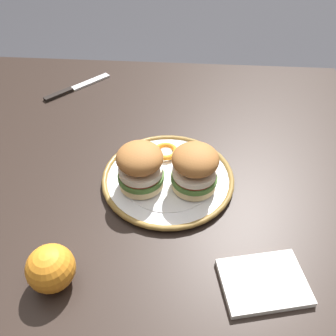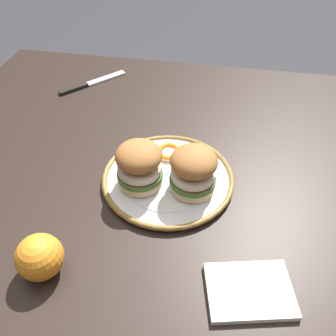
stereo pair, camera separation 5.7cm
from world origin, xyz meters
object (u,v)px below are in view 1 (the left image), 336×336
object	(u,v)px
table_knife	(73,89)
whole_orange	(51,268)
dining_table	(142,202)
sandwich_half_left	(195,168)
dinner_plate	(168,178)
sandwich_half_right	(140,166)

from	to	relation	value
table_knife	whole_orange	bearing A→B (deg)	102.38
dining_table	whole_orange	world-z (taller)	whole_orange
sandwich_half_left	whole_orange	distance (m)	0.33
whole_orange	table_knife	bearing A→B (deg)	-77.62
dining_table	dinner_plate	xyz separation A→B (m)	(-0.06, 0.02, 0.10)
sandwich_half_right	table_knife	xyz separation A→B (m)	(0.26, -0.39, -0.07)
sandwich_half_left	sandwich_half_right	bearing A→B (deg)	1.92
sandwich_half_left	whole_orange	xyz separation A→B (m)	(0.23, 0.23, -0.03)
dinner_plate	sandwich_half_left	xyz separation A→B (m)	(-0.06, 0.03, 0.06)
table_knife	dinner_plate	bearing A→B (deg)	130.63
sandwich_half_right	table_knife	size ratio (longest dim) A/B	0.67
sandwich_half_right	whole_orange	xyz separation A→B (m)	(0.12, 0.23, -0.03)
dining_table	sandwich_half_left	size ratio (longest dim) A/B	11.42
dinner_plate	whole_orange	xyz separation A→B (m)	(0.18, 0.26, 0.03)
dining_table	whole_orange	xyz separation A→B (m)	(0.11, 0.27, 0.14)
dinner_plate	table_knife	xyz separation A→B (m)	(0.31, -0.36, -0.01)
dining_table	dinner_plate	bearing A→B (deg)	163.86
dining_table	sandwich_half_right	distance (m)	0.17
sandwich_half_right	dining_table	bearing A→B (deg)	-78.74
sandwich_half_right	dinner_plate	bearing A→B (deg)	-151.66
dining_table	sandwich_half_right	bearing A→B (deg)	101.26
whole_orange	dining_table	bearing A→B (deg)	-112.15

